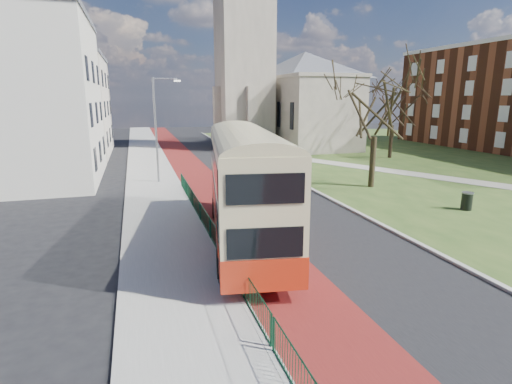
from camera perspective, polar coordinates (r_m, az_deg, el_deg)
name	(u,v)px	position (r m, az deg, el deg)	size (l,w,h in m)	color
ground	(300,265)	(16.56, 6.28, -10.30)	(160.00, 160.00, 0.00)	black
road_carriageway	(227,174)	(35.38, -4.16, 2.52)	(9.00, 120.00, 0.01)	black
bus_lane	(197,176)	(34.90, -8.49, 2.26)	(3.40, 120.00, 0.01)	#591414
pavement_west	(151,178)	(34.57, -14.73, 1.95)	(4.00, 120.00, 0.12)	gray
kerb_west	(175,177)	(34.68, -11.43, 2.17)	(0.25, 120.00, 0.13)	#999993
kerb_east	(269,168)	(38.49, 1.88, 3.52)	(0.25, 80.00, 0.13)	#999993
grass_green	(440,159)	(48.60, 24.78, 4.30)	(40.00, 80.00, 0.04)	#2C4B1A
footpath	(487,184)	(35.98, 30.09, 1.00)	(2.20, 36.00, 0.03)	#9E998C
pedestrian_railing	(210,228)	(19.17, -6.61, -5.19)	(0.07, 24.00, 1.12)	#0D3C24
gothic_church	(278,47)	(55.55, 3.10, 20.04)	(16.38, 18.00, 40.00)	gray
street_block_near	(27,99)	(36.79, -29.91, 11.44)	(10.30, 14.30, 13.00)	beige
street_block_far	(62,105)	(52.53, -26.00, 11.08)	(10.30, 16.30, 11.50)	beige
streetlamp	(158,125)	(32.03, -13.88, 9.33)	(2.13, 0.18, 8.00)	gray
bus	(245,182)	(18.07, -1.54, 1.47)	(4.80, 12.48, 5.09)	#B12610
winter_tree_near	(377,95)	(30.82, 16.90, 13.11)	(8.34, 8.34, 9.76)	#2E2617
winter_tree_far	(394,99)	(47.10, 19.12, 12.42)	(7.59, 7.59, 9.27)	black
litter_bin	(467,201)	(27.05, 27.90, -1.14)	(0.85, 0.85, 1.08)	black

